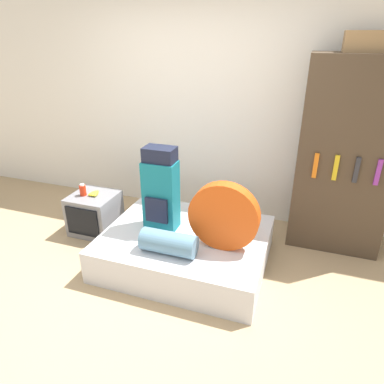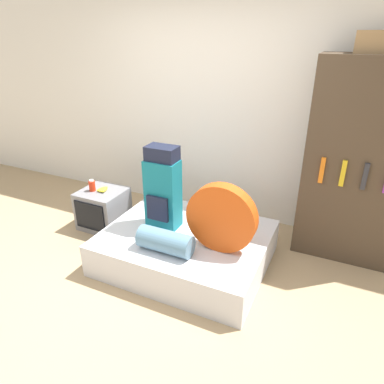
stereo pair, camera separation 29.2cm
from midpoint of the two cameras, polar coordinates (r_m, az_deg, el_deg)
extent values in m
plane|color=tan|center=(3.16, -7.00, -16.55)|extent=(16.00, 16.00, 0.00)
cube|color=white|center=(4.09, 5.73, 13.74)|extent=(8.00, 0.05, 2.60)
cube|color=silver|center=(3.42, 1.49, -9.23)|extent=(1.55, 1.25, 0.33)
cube|color=#14707F|center=(3.30, -2.34, -0.43)|extent=(0.32, 0.20, 0.69)
cube|color=#191E33|center=(3.16, -2.38, 6.40)|extent=(0.29, 0.19, 0.14)
cube|color=#191E33|center=(3.26, -3.24, -2.86)|extent=(0.22, 0.03, 0.25)
cylinder|color=#D14C14|center=(2.97, 7.76, -4.37)|extent=(0.62, 0.12, 0.62)
cylinder|color=#5B849E|center=(3.02, -1.69, -8.29)|extent=(0.49, 0.20, 0.20)
cube|color=gray|center=(4.09, -12.59, -2.75)|extent=(0.49, 0.46, 0.45)
cube|color=black|center=(3.92, -14.68, -4.05)|extent=(0.39, 0.02, 0.32)
cylinder|color=red|center=(4.00, -14.34, 0.93)|extent=(0.07, 0.07, 0.12)
cylinder|color=white|center=(3.98, -14.44, 1.82)|extent=(0.05, 0.05, 0.02)
ellipsoid|color=yellow|center=(4.00, -12.77, 0.47)|extent=(0.08, 0.15, 0.04)
ellipsoid|color=yellow|center=(3.99, -12.62, 0.44)|extent=(0.05, 0.15, 0.04)
ellipsoid|color=yellow|center=(3.99, -12.47, 0.40)|extent=(0.05, 0.15, 0.04)
ellipsoid|color=yellow|center=(3.98, -12.31, 0.37)|extent=(0.08, 0.15, 0.04)
cube|color=#473828|center=(3.63, 27.68, 4.08)|extent=(0.90, 0.43, 1.93)
cube|color=orange|center=(3.41, 23.17, 3.30)|extent=(0.04, 0.02, 0.25)
cube|color=gold|center=(3.42, 26.14, 2.76)|extent=(0.04, 0.02, 0.25)
cube|color=#2D2D33|center=(3.43, 29.10, 2.21)|extent=(0.04, 0.02, 0.25)
cube|color=#99754C|center=(3.49, 31.48, 20.56)|extent=(0.41, 0.31, 0.18)
camera|label=1|loc=(0.15, -87.30, 1.25)|focal=32.00mm
camera|label=2|loc=(0.15, 92.70, -1.25)|focal=32.00mm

